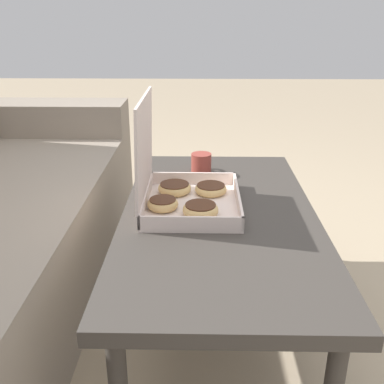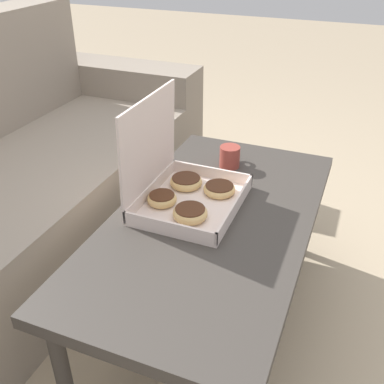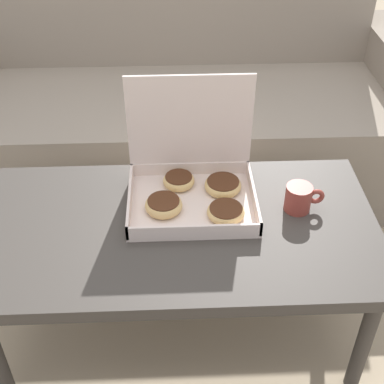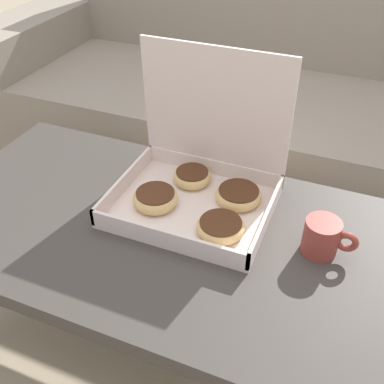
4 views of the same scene
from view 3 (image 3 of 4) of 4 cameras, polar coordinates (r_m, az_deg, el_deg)
name	(u,v)px [view 3 (image 3 of 4)]	position (r m, az deg, el deg)	size (l,w,h in m)	color
ground_plane	(180,302)	(1.90, -1.29, -11.68)	(12.00, 12.00, 0.00)	tan
couch	(174,108)	(2.32, -1.91, 8.96)	(2.17, 0.81, 0.93)	gray
coffee_table	(179,236)	(1.54, -1.42, -4.72)	(1.14, 0.60, 0.44)	#3D3833
pastry_box	(194,182)	(1.57, 0.24, 1.10)	(0.37, 0.30, 0.35)	silver
coffee_mug	(299,198)	(1.57, 11.38, -0.62)	(0.11, 0.08, 0.08)	#993D33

